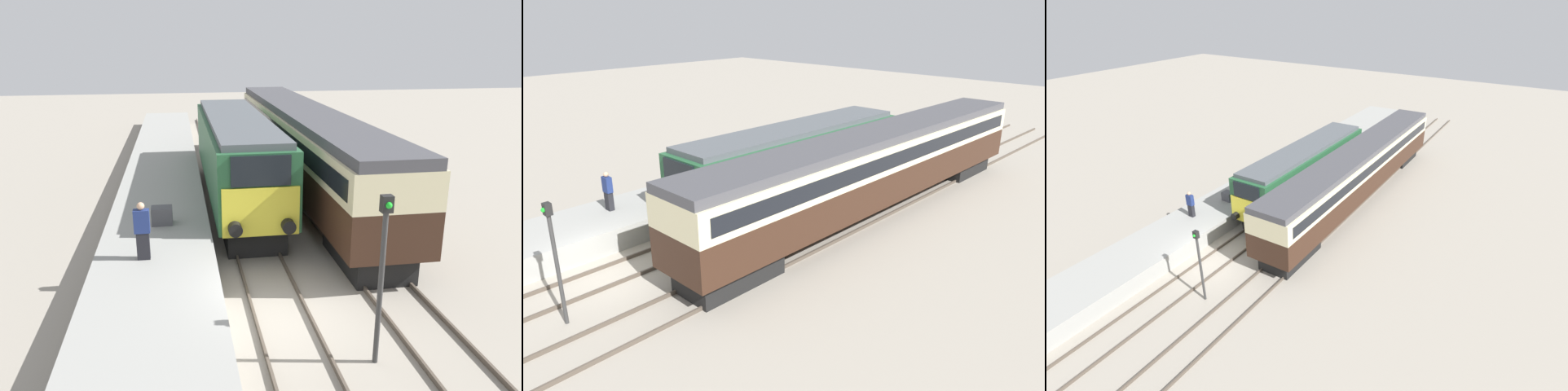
% 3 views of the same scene
% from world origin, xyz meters
% --- Properties ---
extents(ground_plane, '(120.00, 120.00, 0.00)m').
position_xyz_m(ground_plane, '(0.00, 0.00, 0.00)').
color(ground_plane, gray).
extents(platform_left, '(3.50, 50.00, 0.98)m').
position_xyz_m(platform_left, '(-3.30, 8.00, 0.49)').
color(platform_left, gray).
rests_on(platform_left, ground_plane).
extents(rails_near_track, '(1.51, 60.00, 0.14)m').
position_xyz_m(rails_near_track, '(0.00, 5.00, 0.07)').
color(rails_near_track, '#4C4238').
rests_on(rails_near_track, ground_plane).
extents(rails_far_track, '(1.50, 60.00, 0.14)m').
position_xyz_m(rails_far_track, '(3.40, 5.00, 0.07)').
color(rails_far_track, '#4C4238').
rests_on(rails_far_track, ground_plane).
extents(locomotive, '(2.70, 13.38, 3.91)m').
position_xyz_m(locomotive, '(0.00, 9.80, 2.17)').
color(locomotive, black).
rests_on(locomotive, ground_plane).
extents(passenger_carriage, '(2.75, 21.92, 3.97)m').
position_xyz_m(passenger_carriage, '(3.40, 11.60, 2.43)').
color(passenger_carriage, black).
rests_on(passenger_carriage, ground_plane).
extents(person_on_platform, '(0.44, 0.26, 1.70)m').
position_xyz_m(person_on_platform, '(-3.60, 2.16, 1.83)').
color(person_on_platform, black).
rests_on(person_on_platform, platform_left).
extents(signal_post, '(0.24, 0.28, 3.96)m').
position_xyz_m(signal_post, '(1.70, -2.27, 2.35)').
color(signal_post, '#333333').
rests_on(signal_post, ground_plane).
extents(luggage_crate, '(0.70, 0.56, 0.60)m').
position_xyz_m(luggage_crate, '(-3.14, 5.01, 1.28)').
color(luggage_crate, '#4C4C51').
rests_on(luggage_crate, platform_left).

